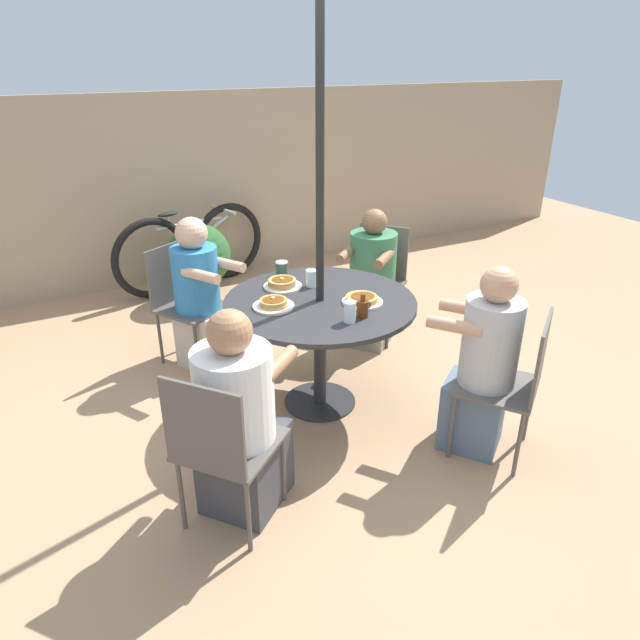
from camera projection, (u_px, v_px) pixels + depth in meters
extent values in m
plane|color=tan|center=(320.00, 402.00, 3.83)|extent=(12.00, 12.00, 0.00)
cube|color=tan|center=(190.00, 188.00, 5.65)|extent=(10.00, 0.06, 1.81)
cylinder|color=#28282B|center=(320.00, 401.00, 3.82)|extent=(0.47, 0.47, 0.01)
cylinder|color=#28282B|center=(320.00, 355.00, 3.67)|extent=(0.08, 0.08, 0.72)
cylinder|color=#28282B|center=(320.00, 302.00, 3.52)|extent=(1.19, 1.19, 0.03)
cylinder|color=black|center=(320.00, 224.00, 3.30)|extent=(0.05, 0.05, 2.46)
cylinder|color=#514C47|center=(222.00, 450.00, 3.03)|extent=(0.02, 0.02, 0.42)
cylinder|color=#514C47|center=(283.00, 467.00, 2.91)|extent=(0.02, 0.02, 0.42)
cylinder|color=#514C47|center=(181.00, 494.00, 2.73)|extent=(0.02, 0.02, 0.42)
cylinder|color=#514C47|center=(248.00, 516.00, 2.60)|extent=(0.02, 0.02, 0.42)
cube|color=#514C47|center=(231.00, 444.00, 2.72)|extent=(0.61, 0.61, 0.02)
cube|color=#514C47|center=(203.00, 429.00, 2.45)|extent=(0.27, 0.33, 0.44)
cube|color=#3D3D42|center=(246.00, 466.00, 2.91)|extent=(0.53, 0.53, 0.42)
cylinder|color=white|center=(234.00, 397.00, 2.67)|extent=(0.38, 0.38, 0.49)
sphere|color=#A3704C|center=(229.00, 332.00, 2.53)|extent=(0.21, 0.21, 0.21)
cylinder|color=#A3704C|center=(224.00, 352.00, 2.83)|extent=(0.26, 0.23, 0.07)
cylinder|color=#A3704C|center=(280.00, 364.00, 2.72)|extent=(0.26, 0.23, 0.07)
cylinder|color=#514C47|center=(452.00, 427.00, 3.22)|extent=(0.02, 0.02, 0.42)
cylinder|color=#514C47|center=(467.00, 395.00, 3.52)|extent=(0.02, 0.02, 0.42)
cylinder|color=#514C47|center=(518.00, 444.00, 3.08)|extent=(0.02, 0.02, 0.42)
cylinder|color=#514C47|center=(528.00, 410.00, 3.37)|extent=(0.02, 0.02, 0.42)
cube|color=#514C47|center=(496.00, 386.00, 3.20)|extent=(0.60, 0.60, 0.02)
cube|color=#514C47|center=(541.00, 358.00, 3.02)|extent=(0.34, 0.25, 0.44)
cube|color=slate|center=(472.00, 413.00, 3.34)|extent=(0.44, 0.45, 0.42)
cylinder|color=#B2B2B2|center=(491.00, 344.00, 3.12)|extent=(0.32, 0.32, 0.52)
sphere|color=tan|center=(499.00, 285.00, 2.97)|extent=(0.20, 0.20, 0.20)
cylinder|color=tan|center=(455.00, 326.00, 3.03)|extent=(0.23, 0.28, 0.07)
cylinder|color=tan|center=(466.00, 309.00, 3.24)|extent=(0.23, 0.28, 0.07)
cylinder|color=#514C47|center=(388.00, 324.00, 4.44)|extent=(0.02, 0.02, 0.42)
cylinder|color=#514C47|center=(344.00, 316.00, 4.57)|extent=(0.02, 0.02, 0.42)
cylinder|color=#514C47|center=(401.00, 306.00, 4.74)|extent=(0.02, 0.02, 0.42)
cylinder|color=#514C47|center=(359.00, 300.00, 4.87)|extent=(0.02, 0.02, 0.42)
cube|color=#514C47|center=(374.00, 286.00, 4.56)|extent=(0.61, 0.61, 0.02)
cube|color=#514C47|center=(383.00, 252.00, 4.64)|extent=(0.27, 0.33, 0.44)
cube|color=gray|center=(369.00, 317.00, 4.56)|extent=(0.51, 0.50, 0.42)
cylinder|color=#38754C|center=(373.00, 262.00, 4.42)|extent=(0.36, 0.36, 0.46)
sphere|color=brown|center=(375.00, 222.00, 4.28)|extent=(0.19, 0.19, 0.19)
cylinder|color=brown|center=(384.00, 258.00, 4.16)|extent=(0.28, 0.24, 0.07)
cylinder|color=brown|center=(347.00, 253.00, 4.27)|extent=(0.28, 0.24, 0.07)
cylinder|color=#514C47|center=(230.00, 331.00, 4.32)|extent=(0.02, 0.02, 0.42)
cylinder|color=#514C47|center=(197.00, 351.00, 4.04)|extent=(0.02, 0.02, 0.42)
cylinder|color=#514C47|center=(195.00, 320.00, 4.50)|extent=(0.02, 0.02, 0.42)
cylinder|color=#514C47|center=(160.00, 338.00, 4.22)|extent=(0.02, 0.02, 0.42)
cube|color=#514C47|center=(193.00, 308.00, 4.18)|extent=(0.59, 0.59, 0.02)
cube|color=#514C47|center=(169.00, 273.00, 4.18)|extent=(0.36, 0.22, 0.44)
cube|color=beige|center=(207.00, 338.00, 4.22)|extent=(0.44, 0.45, 0.42)
cylinder|color=teal|center=(196.00, 280.00, 4.05)|extent=(0.33, 0.33, 0.48)
sphere|color=#DBA884|center=(191.00, 233.00, 3.90)|extent=(0.22, 0.22, 0.22)
cylinder|color=#DBA884|center=(227.00, 264.00, 4.01)|extent=(0.21, 0.29, 0.07)
cylinder|color=#DBA884|center=(201.00, 275.00, 3.81)|extent=(0.21, 0.29, 0.07)
cylinder|color=silver|center=(283.00, 286.00, 3.69)|extent=(0.25, 0.25, 0.01)
cylinder|color=#BC8947|center=(282.00, 284.00, 3.69)|extent=(0.18, 0.18, 0.01)
cylinder|color=#BC8947|center=(282.00, 283.00, 3.67)|extent=(0.17, 0.17, 0.01)
cylinder|color=#BC8947|center=(282.00, 280.00, 3.68)|extent=(0.18, 0.18, 0.01)
ellipsoid|color=brown|center=(283.00, 279.00, 3.67)|extent=(0.14, 0.13, 0.00)
cube|color=#F4E084|center=(282.00, 278.00, 3.66)|extent=(0.03, 0.03, 0.01)
cylinder|color=silver|center=(362.00, 302.00, 3.46)|extent=(0.25, 0.25, 0.01)
cylinder|color=#BC8947|center=(363.00, 300.00, 3.45)|extent=(0.18, 0.18, 0.01)
cylinder|color=#BC8947|center=(363.00, 299.00, 3.45)|extent=(0.18, 0.18, 0.01)
cylinder|color=#BC8947|center=(362.00, 297.00, 3.45)|extent=(0.19, 0.19, 0.01)
ellipsoid|color=brown|center=(363.00, 296.00, 3.45)|extent=(0.15, 0.14, 0.00)
cube|color=#F4E084|center=(364.00, 295.00, 3.44)|extent=(0.02, 0.02, 0.01)
cylinder|color=silver|center=(274.00, 306.00, 3.40)|extent=(0.25, 0.25, 0.01)
cylinder|color=#BC8947|center=(274.00, 305.00, 3.39)|extent=(0.17, 0.17, 0.01)
cylinder|color=#BC8947|center=(273.00, 303.00, 3.39)|extent=(0.16, 0.16, 0.01)
cylinder|color=#BC8947|center=(273.00, 300.00, 3.39)|extent=(0.17, 0.17, 0.01)
ellipsoid|color=brown|center=(273.00, 299.00, 3.39)|extent=(0.13, 0.12, 0.00)
cube|color=#F4E084|center=(273.00, 298.00, 3.39)|extent=(0.02, 0.02, 0.01)
cylinder|color=#602D0F|center=(363.00, 309.00, 3.26)|extent=(0.07, 0.07, 0.10)
cylinder|color=#602D0F|center=(363.00, 297.00, 3.23)|extent=(0.03, 0.03, 0.04)
torus|color=#602D0F|center=(367.00, 305.00, 3.27)|extent=(0.05, 0.01, 0.05)
cylinder|color=#33513D|center=(282.00, 269.00, 3.88)|extent=(0.08, 0.08, 0.09)
cylinder|color=white|center=(282.00, 262.00, 3.86)|extent=(0.08, 0.08, 0.01)
cylinder|color=silver|center=(311.00, 278.00, 3.69)|extent=(0.07, 0.07, 0.11)
cylinder|color=silver|center=(350.00, 312.00, 3.20)|extent=(0.07, 0.07, 0.12)
torus|color=black|center=(152.00, 258.00, 5.31)|extent=(0.77, 0.23, 0.77)
torus|color=black|center=(229.00, 241.00, 5.80)|extent=(0.77, 0.23, 0.77)
cylinder|color=#B2B2B7|center=(189.00, 223.00, 5.45)|extent=(0.68, 0.18, 0.03)
cylinder|color=#B2B2B7|center=(206.00, 233.00, 5.60)|extent=(0.52, 0.14, 0.29)
cylinder|color=#B2B2B7|center=(169.00, 221.00, 5.30)|extent=(0.03, 0.03, 0.11)
ellipsoid|color=black|center=(168.00, 214.00, 5.27)|extent=(0.21, 0.11, 0.04)
cylinder|color=#B2B2B7|center=(223.00, 209.00, 5.64)|extent=(0.12, 0.44, 0.03)
cylinder|color=#3D3D3F|center=(202.00, 289.00, 5.41)|extent=(0.32, 0.32, 0.18)
sphere|color=#285628|center=(199.00, 255.00, 5.26)|extent=(0.58, 0.58, 0.58)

